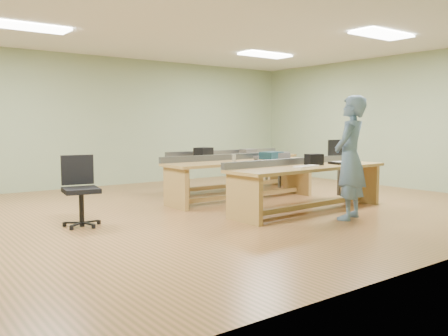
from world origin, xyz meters
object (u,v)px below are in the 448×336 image
at_px(workbench_front, 307,177).
at_px(parts_bin_teal, 271,155).
at_px(laptop_base, 341,163).
at_px(person, 350,158).
at_px(camera_bag, 314,160).
at_px(workbench_back, 233,164).
at_px(drinks_can, 234,158).
at_px(parts_bin_grey, 277,156).
at_px(mug, 256,158).
at_px(task_chair, 81,200).
at_px(workbench_mid, 241,171).

xyz_separation_m(workbench_front, parts_bin_teal, (0.59, 1.53, 0.26)).
bearing_deg(laptop_base, person, -127.10).
bearing_deg(parts_bin_teal, camera_bag, -105.21).
distance_m(workbench_back, drinks_can, 1.69).
distance_m(laptop_base, parts_bin_grey, 1.57).
height_order(parts_bin_grey, mug, parts_bin_grey).
height_order(person, task_chair, person).
height_order(laptop_base, task_chair, task_chair).
bearing_deg(person, drinks_can, -101.68).
xyz_separation_m(workbench_mid, mug, (0.29, -0.09, 0.23)).
bearing_deg(laptop_base, workbench_front, -178.34).
bearing_deg(workbench_back, mug, -109.34).
xyz_separation_m(workbench_back, person, (-0.62, -3.66, 0.37)).
relative_size(workbench_back, camera_bag, 10.86).
xyz_separation_m(workbench_front, mug, (0.12, 1.44, 0.23)).
xyz_separation_m(camera_bag, task_chair, (-3.61, 1.06, -0.48)).
distance_m(workbench_back, person, 3.73).
height_order(workbench_front, task_chair, task_chair).
bearing_deg(camera_bag, person, -89.15).
bearing_deg(task_chair, camera_bag, -7.45).
relative_size(workbench_front, mug, 28.32).
relative_size(laptop_base, parts_bin_grey, 0.78).
height_order(workbench_front, drinks_can, drinks_can).
distance_m(workbench_front, drinks_can, 1.55).
xyz_separation_m(laptop_base, task_chair, (-4.18, 1.16, -0.40)).
relative_size(camera_bag, task_chair, 0.28).
height_order(workbench_mid, person, person).
height_order(laptop_base, parts_bin_teal, parts_bin_teal).
relative_size(person, mug, 16.94).
xyz_separation_m(workbench_mid, parts_bin_teal, (0.76, -0.01, 0.26)).
relative_size(workbench_front, person, 1.67).
distance_m(parts_bin_teal, parts_bin_grey, 0.13).
height_order(workbench_mid, camera_bag, camera_bag).
bearing_deg(camera_bag, task_chair, 175.75).
relative_size(workbench_front, laptop_base, 8.83).
bearing_deg(workbench_front, laptop_base, -7.64).
height_order(laptop_base, mug, mug).
xyz_separation_m(workbench_back, laptop_base, (0.14, -2.88, 0.21)).
distance_m(workbench_mid, laptop_base, 1.87).
bearing_deg(laptop_base, workbench_mid, 126.86).
xyz_separation_m(laptop_base, drinks_can, (-1.15, 1.54, 0.05)).
distance_m(task_chair, parts_bin_teal, 4.07).
height_order(parts_bin_grey, drinks_can, drinks_can).
height_order(workbench_front, person, person).
bearing_deg(drinks_can, camera_bag, -68.20).
height_order(person, camera_bag, person).
xyz_separation_m(camera_bag, drinks_can, (-0.58, 1.44, -0.03)).
bearing_deg(drinks_can, parts_bin_grey, 1.38).
bearing_deg(person, camera_bag, -122.76).
height_order(camera_bag, parts_bin_teal, camera_bag).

